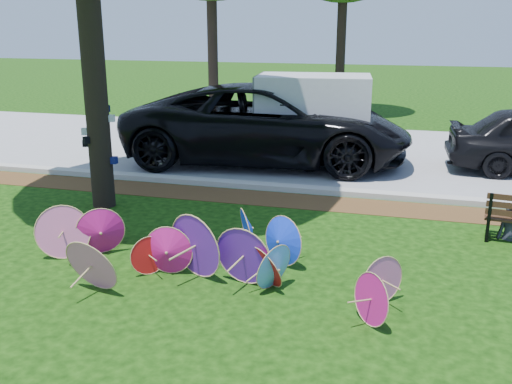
{
  "coord_description": "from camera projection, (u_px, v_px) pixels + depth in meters",
  "views": [
    {
      "loc": [
        2.77,
        -6.4,
        3.49
      ],
      "look_at": [
        0.5,
        2.0,
        0.9
      ],
      "focal_mm": 40.0,
      "sensor_mm": 36.0,
      "label": 1
    }
  ],
  "objects": [
    {
      "name": "cargo_trailer",
      "position": [
        313.0,
        114.0,
        14.44
      ],
      "size": [
        2.94,
        2.04,
        2.54
      ],
      "primitive_type": "cube",
      "rotation": [
        0.0,
        0.0,
        0.11
      ],
      "color": "silver",
      "rests_on": "ground"
    },
    {
      "name": "black_van",
      "position": [
        268.0,
        124.0,
        14.55
      ],
      "size": [
        7.5,
        4.02,
        2.0
      ],
      "primitive_type": "imported",
      "rotation": [
        0.0,
        0.0,
        1.67
      ],
      "color": "black",
      "rests_on": "ground"
    },
    {
      "name": "ground",
      "position": [
        181.0,
        295.0,
        7.61
      ],
      "size": [
        90.0,
        90.0,
        0.0
      ],
      "primitive_type": "plane",
      "color": "black",
      "rests_on": "ground"
    },
    {
      "name": "parasol_pile",
      "position": [
        195.0,
        249.0,
        8.12
      ],
      "size": [
        5.52,
        2.58,
        0.97
      ],
      "color": "red",
      "rests_on": "ground"
    },
    {
      "name": "curb",
      "position": [
        272.0,
        187.0,
        12.4
      ],
      "size": [
        90.0,
        0.3,
        0.12
      ],
      "primitive_type": "cube",
      "color": "#B7B5AD",
      "rests_on": "ground"
    },
    {
      "name": "mulch_strip",
      "position": [
        264.0,
        198.0,
        11.77
      ],
      "size": [
        90.0,
        1.0,
        0.01
      ],
      "primitive_type": "cube",
      "color": "#472D16",
      "rests_on": "ground"
    },
    {
      "name": "street",
      "position": [
        306.0,
        150.0,
        16.26
      ],
      "size": [
        90.0,
        8.0,
        0.01
      ],
      "primitive_type": "cube",
      "color": "gray",
      "rests_on": "ground"
    }
  ]
}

